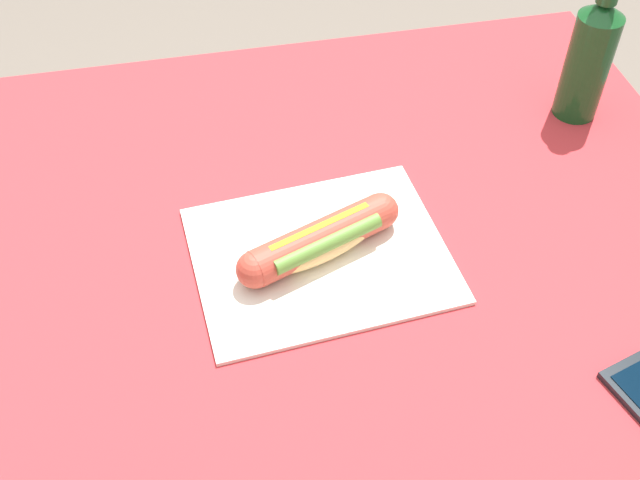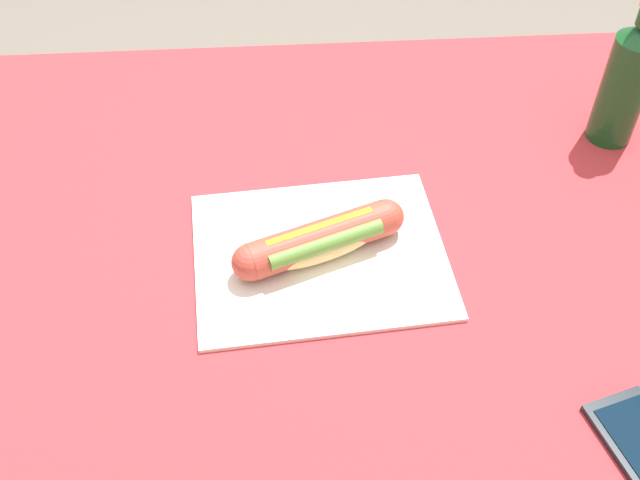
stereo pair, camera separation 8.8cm
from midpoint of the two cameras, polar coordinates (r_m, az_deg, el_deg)
name	(u,v)px [view 1 (the left image)]	position (r m, az deg, el deg)	size (l,w,h in m)	color
dining_table	(311,338)	(1.04, -3.15, -7.44)	(1.14, 1.00, 0.78)	brown
paper_wrapper	(320,255)	(0.95, -2.67, -1.25)	(0.31, 0.25, 0.01)	silver
hot_dog	(320,240)	(0.93, -2.70, -0.16)	(0.21, 0.11, 0.05)	#E5BC75
soda_bottle	(589,57)	(1.16, 17.38, 12.79)	(0.06, 0.06, 0.22)	#14471E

